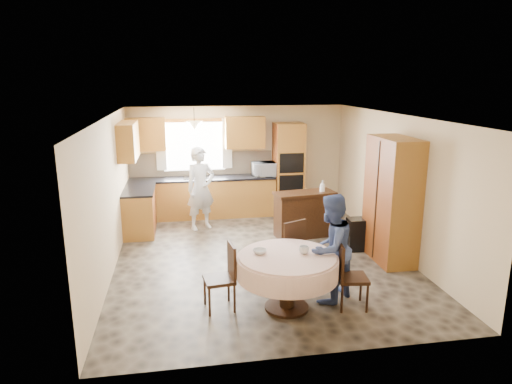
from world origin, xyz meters
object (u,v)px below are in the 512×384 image
object	(u,v)px
oven_tower	(288,169)
person_sink	(201,189)
cupboard	(392,200)
dining_table	(287,267)
chair_right	(347,273)
chair_left	(224,273)
sideboard	(304,216)
person_dining	(330,248)
chair_back	(290,247)

from	to	relation	value
oven_tower	person_sink	bearing A→B (deg)	-157.84
cupboard	person_sink	distance (m)	3.89
dining_table	chair_right	size ratio (longest dim) A/B	1.49
cupboard	person_sink	bearing A→B (deg)	144.36
chair_right	person_sink	world-z (taller)	person_sink
chair_left	cupboard	bearing A→B (deg)	105.80
cupboard	person_sink	xyz separation A→B (m)	(-3.16, 2.26, -0.21)
person_sink	chair_right	bearing A→B (deg)	-88.44
chair_right	person_sink	bearing A→B (deg)	33.31
chair_left	person_sink	size ratio (longest dim) A/B	0.53
chair_right	sideboard	bearing A→B (deg)	3.82
person_dining	oven_tower	bearing A→B (deg)	-132.77
oven_tower	cupboard	size ratio (longest dim) A/B	0.98
person_dining	person_sink	bearing A→B (deg)	-102.25
dining_table	chair_back	world-z (taller)	chair_back
dining_table	chair_right	bearing A→B (deg)	-6.16
chair_back	chair_right	world-z (taller)	chair_back
sideboard	person_sink	world-z (taller)	person_sink
oven_tower	sideboard	world-z (taller)	oven_tower
chair_left	chair_back	size ratio (longest dim) A/B	0.92
chair_left	person_sink	xyz separation A→B (m)	(-0.13, 3.54, 0.36)
oven_tower	chair_back	distance (m)	3.81
chair_right	person_dining	size ratio (longest dim) A/B	0.59
chair_left	dining_table	bearing A→B (deg)	71.62
person_dining	chair_right	bearing A→B (deg)	88.55
chair_back	person_dining	world-z (taller)	person_dining
cupboard	person_dining	size ratio (longest dim) A/B	1.37
oven_tower	cupboard	distance (m)	3.29
oven_tower	person_sink	distance (m)	2.26
dining_table	person_dining	bearing A→B (deg)	13.11
chair_back	chair_right	xyz separation A→B (m)	(0.57, -0.97, -0.04)
sideboard	dining_table	xyz separation A→B (m)	(-1.04, -2.87, 0.18)
dining_table	chair_left	distance (m)	0.86
dining_table	chair_back	bearing A→B (deg)	73.89
chair_back	person_sink	size ratio (longest dim) A/B	0.58
person_dining	dining_table	bearing A→B (deg)	-23.71
oven_tower	person_dining	bearing A→B (deg)	-95.95
sideboard	person_dining	xyz separation A→B (m)	(-0.39, -2.72, 0.35)
cupboard	chair_left	world-z (taller)	cupboard
oven_tower	sideboard	xyz separation A→B (m)	(-0.07, -1.69, -0.63)
sideboard	person_sink	distance (m)	2.23
cupboard	chair_right	xyz separation A→B (m)	(-1.36, -1.54, -0.56)
person_sink	person_dining	world-z (taller)	person_sink
oven_tower	chair_left	size ratio (longest dim) A/B	2.28
dining_table	sideboard	bearing A→B (deg)	70.01
sideboard	dining_table	world-z (taller)	sideboard
sideboard	cupboard	size ratio (longest dim) A/B	0.56
sideboard	chair_right	bearing A→B (deg)	-102.52
chair_back	dining_table	bearing A→B (deg)	49.32
chair_right	chair_back	bearing A→B (deg)	38.44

